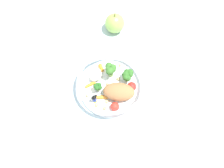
# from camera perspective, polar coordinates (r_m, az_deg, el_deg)

# --- Properties ---
(ground_plane) EXTENTS (2.40, 2.40, 0.00)m
(ground_plane) POSITION_cam_1_polar(r_m,az_deg,el_deg) (0.75, 0.36, -0.40)
(ground_plane) COLOR silver
(food_container) EXTENTS (0.21, 0.21, 0.07)m
(food_container) POSITION_cam_1_polar(r_m,az_deg,el_deg) (0.72, 0.13, -0.10)
(food_container) COLOR white
(food_container) RESTS_ON ground_plane
(loose_apple) EXTENTS (0.07, 0.07, 0.08)m
(loose_apple) POSITION_cam_1_polar(r_m,az_deg,el_deg) (0.84, 0.65, 14.11)
(loose_apple) COLOR #8CB74C
(loose_apple) RESTS_ON ground_plane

